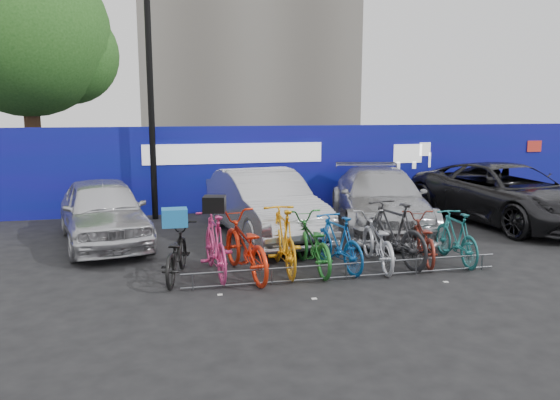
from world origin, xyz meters
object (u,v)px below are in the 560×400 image
object	(u,v)px
bike_6	(377,241)
car_0	(103,211)
bike_3	(283,239)
bike_2	(244,245)
bike_5	(338,242)
bike_9	(456,237)
bike_rack	(346,270)
car_2	(380,199)
bike_4	(312,243)
car_1	(264,204)
bike_1	(215,244)
bike_8	(422,238)
lamppost	(151,93)
bike_7	(394,232)
car_3	(506,194)
bike_0	(176,253)
tree	(34,38)

from	to	relation	value
bike_6	car_0	bearing A→B (deg)	-24.56
bike_3	bike_2	bearing A→B (deg)	11.08
bike_5	bike_9	bearing A→B (deg)	165.76
bike_rack	car_2	xyz separation A→B (m)	(2.12, 3.61, 0.56)
car_2	bike_3	xyz separation A→B (m)	(-3.06, -2.90, -0.13)
bike_2	bike_4	world-z (taller)	bike_2
car_1	bike_1	world-z (taller)	car_1
bike_3	bike_8	bearing A→B (deg)	-178.76
lamppost	bike_7	distance (m)	7.35
bike_rack	car_3	xyz separation A→B (m)	(5.52, 3.56, 0.59)
bike_3	bike_6	size ratio (longest dim) A/B	1.05
bike_3	bike_4	distance (m)	0.52
bike_rack	bike_1	bearing A→B (deg)	161.46
lamppost	bike_3	bearing A→B (deg)	-66.86
bike_0	bike_8	bearing A→B (deg)	-167.80
bike_8	lamppost	bearing A→B (deg)	-33.10
bike_7	bike_rack	bearing A→B (deg)	20.53
bike_6	car_2	bearing A→B (deg)	-107.94
tree	bike_3	world-z (taller)	tree
bike_3	bike_7	distance (m)	2.13
bike_1	bike_7	distance (m)	3.35
bike_6	bike_4	bearing A→B (deg)	2.87
bike_0	lamppost	bearing A→B (deg)	-74.38
bike_6	car_1	bearing A→B (deg)	-54.48
tree	car_2	distance (m)	12.15
bike_9	bike_0	bearing A→B (deg)	0.95
bike_0	bike_6	xyz separation A→B (m)	(3.64, -0.07, 0.03)
bike_9	bike_5	bearing A→B (deg)	0.92
bike_3	car_2	bearing A→B (deg)	-135.65
bike_0	bike_3	bearing A→B (deg)	-167.52
car_0	bike_1	xyz separation A→B (m)	(2.11, -2.87, -0.14)
bike_5	bike_9	xyz separation A→B (m)	(2.33, -0.07, -0.01)
bike_1	bike_5	bearing A→B (deg)	172.78
car_0	bike_1	distance (m)	3.57
bike_3	bike_4	bearing A→B (deg)	177.19
bike_3	bike_6	distance (m)	1.75
lamppost	bike_8	size ratio (longest dim) A/B	3.52
bike_1	bike_9	bearing A→B (deg)	173.43
bike_9	bike_7	bearing A→B (deg)	-7.24
car_0	car_1	bearing A→B (deg)	-15.07
bike_6	bike_9	bearing A→B (deg)	-176.87
bike_2	bike_6	bearing A→B (deg)	170.29
car_3	bike_5	size ratio (longest dim) A/B	3.18
car_3	bike_0	size ratio (longest dim) A/B	3.07
car_0	bike_2	xyz separation A→B (m)	(2.61, -3.01, -0.15)
car_3	bike_4	xyz separation A→B (m)	(-5.95, -2.88, -0.24)
lamppost	car_3	bearing A→B (deg)	-15.62
car_0	car_1	world-z (taller)	car_1
bike_4	bike_5	xyz separation A→B (m)	(0.47, -0.07, 0.00)
bike_4	bike_1	bearing A→B (deg)	-3.82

